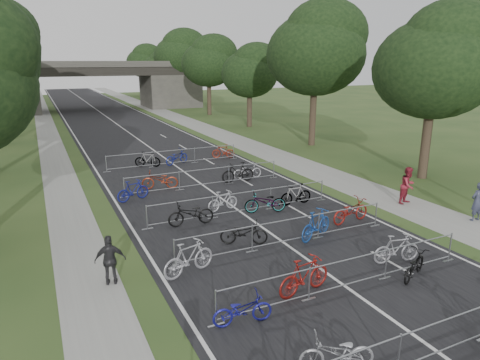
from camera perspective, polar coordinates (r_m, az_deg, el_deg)
The scene contains 44 objects.
road at distance 53.53m, azimuth -16.41°, elevation 7.40°, with size 11.00×140.00×0.01m, color black.
sidewalk_right at distance 55.36m, azimuth -8.17°, elevation 8.13°, with size 3.00×140.00×0.01m, color gray.
sidewalk_left at distance 52.87m, azimuth -24.48°, elevation 6.54°, with size 2.00×140.00×0.01m, color gray.
lane_markings at distance 53.53m, azimuth -16.41°, elevation 7.39°, with size 0.12×140.00×0.00m, color silver.
overpass_bridge at distance 68.01m, azimuth -18.83°, elevation 11.82°, with size 31.00×8.00×7.05m.
tree_right_0 at distance 28.29m, azimuth 24.85°, elevation 13.92°, with size 7.17×7.17×10.93m.
tree_right_1 at distance 37.21m, azimuth 10.27°, elevation 16.65°, with size 8.18×8.18×12.47m.
tree_right_2 at distance 47.50m, azimuth 1.46°, elevation 14.25°, with size 6.16×6.16×9.39m.
tree_right_3 at distance 58.44m, azimuth -4.09°, elevation 15.43°, with size 7.17×7.17×10.93m.
tree_left_4 at distance 66.38m, azimuth -29.06°, elevation 13.93°, with size 7.56×7.56×11.53m.
tree_right_4 at distance 69.73m, azimuth -7.89°, elevation 16.16°, with size 8.18×8.18×12.47m.
tree_left_5 at distance 78.37m, azimuth -28.74°, elevation 14.54°, with size 8.40×8.40×12.81m.
tree_right_5 at distance 81.23m, azimuth -10.54°, elevation 14.57°, with size 6.16×6.16×9.39m.
tree_left_6 at distance 90.36m, azimuth -28.30°, elevation 13.45°, with size 6.72×6.72×10.25m.
tree_right_6 at distance 92.85m, azimuth -12.61°, elevation 15.17°, with size 7.17×7.17×10.93m.
barrier_row_1 at distance 12.25m, azimuth 25.71°, elevation -18.33°, with size 9.70×0.08×1.10m.
barrier_row_2 at distance 14.36m, azimuth 14.38°, elevation -11.97°, with size 9.70×0.08×1.10m.
barrier_row_3 at distance 17.13m, azimuth 6.23°, elevation -6.89°, with size 9.70×0.08×1.10m.
barrier_row_4 at distance 20.41m, azimuth 0.33°, elevation -3.05°, with size 9.70×0.08×1.10m.
barrier_row_5 at distance 24.81m, azimuth -4.72°, elevation 0.30°, with size 9.70×0.08×1.10m.
barrier_row_6 at distance 30.33m, azimuth -8.80°, elevation 3.00°, with size 9.70×0.08×1.10m.
bike_5 at distance 11.02m, azimuth 12.80°, elevation -21.63°, with size 0.63×1.80×0.95m, color #98999F.
bike_8 at distance 12.32m, azimuth 0.33°, elevation -16.92°, with size 0.60×1.71×0.90m, color navy.
bike_9 at distance 13.79m, azimuth 8.58°, elevation -12.53°, with size 0.57×2.03×1.22m, color maroon.
bike_10 at distance 15.73m, azimuth 22.20°, elevation -10.50°, with size 0.61×1.76×0.92m, color black.
bike_11 at distance 16.55m, azimuth 20.15°, elevation -8.64°, with size 0.51×1.81×1.09m, color #9C9BA3.
bike_12 at distance 14.86m, azimuth -6.84°, elevation -10.31°, with size 0.57×2.02×1.21m, color #A5A5AD.
bike_13 at distance 17.07m, azimuth 0.52°, elevation -7.05°, with size 0.66×1.89×0.99m, color black.
bike_14 at distance 17.84m, azimuth 10.12°, elevation -5.87°, with size 0.58×2.05×1.23m, color #1A4492.
bike_15 at distance 19.93m, azimuth 14.52°, elevation -4.01°, with size 0.73×2.11×1.11m, color maroon.
bike_16 at distance 19.07m, azimuth -6.54°, elevation -4.52°, with size 0.72×2.06×1.08m, color black.
bike_17 at distance 20.83m, azimuth -2.30°, elevation -2.80°, with size 0.47×1.66×1.00m, color #B9BBC2.
bike_18 at distance 20.57m, azimuth 3.39°, elevation -2.97°, with size 0.70×2.02×1.06m, color #97999E.
bike_19 at distance 21.85m, azimuth 7.46°, elevation -1.94°, with size 0.50×1.78×1.07m, color #97999E.
bike_20 at distance 22.96m, azimuth -14.09°, elevation -1.38°, with size 0.52×1.83×1.10m, color navy.
bike_21 at distance 24.73m, azimuth -10.64°, elevation 0.00°, with size 0.71×2.03×1.07m, color maroon.
bike_22 at distance 25.67m, azimuth -0.28°, elevation 1.03°, with size 0.57×2.03×1.22m, color black.
bike_23 at distance 26.48m, azimuth 0.98°, elevation 1.21°, with size 0.65×1.86×0.98m, color #B7B7BF.
bike_25 at distance 30.06m, azimuth -12.23°, elevation 2.68°, with size 0.50×1.76×1.06m, color #97999E.
bike_26 at distance 30.53m, azimuth -8.44°, elevation 3.07°, with size 0.71×2.02×1.06m, color navy.
bike_27 at distance 32.16m, azimuth -2.26°, elevation 3.82°, with size 0.48×1.69×1.02m, color maroon.
pedestrian_a at distance 22.19m, azimuth 29.06°, elevation -2.56°, with size 0.66×0.43×1.81m, color #33374C.
pedestrian_b at distance 23.36m, azimuth 21.49°, elevation -0.69°, with size 0.93×0.72×1.91m, color maroon.
pedestrian_c at distance 14.69m, azimuth -16.91°, elevation -10.21°, with size 0.99×0.41×1.69m, color #262628.
Camera 1 is at (-8.46, -2.39, 7.08)m, focal length 32.00 mm.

